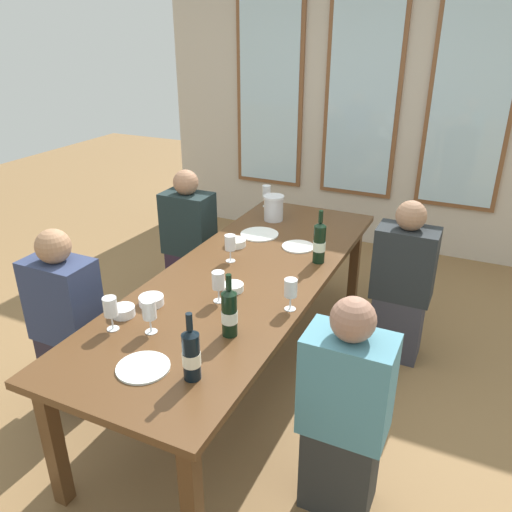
% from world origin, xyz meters
% --- Properties ---
extents(ground_plane, '(12.00, 12.00, 0.00)m').
position_xyz_m(ground_plane, '(0.00, 0.00, 0.00)').
color(ground_plane, olive).
extents(back_wall_with_windows, '(4.12, 0.10, 2.90)m').
position_xyz_m(back_wall_with_windows, '(0.00, 2.55, 1.45)').
color(back_wall_with_windows, beige).
rests_on(back_wall_with_windows, ground).
extents(dining_table, '(0.92, 2.64, 0.74)m').
position_xyz_m(dining_table, '(0.00, 0.00, 0.67)').
color(dining_table, '#54341C').
rests_on(dining_table, ground).
extents(white_plate_0, '(0.22, 0.22, 0.01)m').
position_xyz_m(white_plate_0, '(0.15, 0.51, 0.74)').
color(white_plate_0, white).
rests_on(white_plate_0, dining_table).
extents(white_plate_1, '(0.27, 0.27, 0.01)m').
position_xyz_m(white_plate_1, '(-0.18, 0.60, 0.74)').
color(white_plate_1, white).
rests_on(white_plate_1, dining_table).
extents(white_plate_2, '(0.23, 0.23, 0.01)m').
position_xyz_m(white_plate_2, '(0.01, -1.00, 0.74)').
color(white_plate_2, white).
rests_on(white_plate_2, dining_table).
extents(metal_pitcher, '(0.16, 0.16, 0.19)m').
position_xyz_m(metal_pitcher, '(-0.21, 0.91, 0.84)').
color(metal_pitcher, silver).
rests_on(metal_pitcher, dining_table).
extents(wine_bottle_0, '(0.08, 0.08, 0.31)m').
position_xyz_m(wine_bottle_0, '(0.23, -0.96, 0.86)').
color(wine_bottle_0, black).
rests_on(wine_bottle_0, dining_table).
extents(wine_bottle_1, '(0.08, 0.08, 0.32)m').
position_xyz_m(wine_bottle_1, '(0.22, -0.61, 0.86)').
color(wine_bottle_1, black).
rests_on(wine_bottle_1, dining_table).
extents(wine_bottle_2, '(0.08, 0.08, 0.34)m').
position_xyz_m(wine_bottle_2, '(0.34, 0.35, 0.87)').
color(wine_bottle_2, black).
rests_on(wine_bottle_2, dining_table).
extents(tasting_bowl_0, '(0.12, 0.12, 0.05)m').
position_xyz_m(tasting_bowl_0, '(-0.35, -0.68, 0.76)').
color(tasting_bowl_0, white).
rests_on(tasting_bowl_0, dining_table).
extents(tasting_bowl_1, '(0.12, 0.12, 0.04)m').
position_xyz_m(tasting_bowl_1, '(0.03, -0.21, 0.76)').
color(tasting_bowl_1, white).
rests_on(tasting_bowl_1, dining_table).
extents(tasting_bowl_2, '(0.13, 0.13, 0.05)m').
position_xyz_m(tasting_bowl_2, '(-0.29, -0.53, 0.76)').
color(tasting_bowl_2, white).
rests_on(tasting_bowl_2, dining_table).
extents(tasting_bowl_3, '(0.14, 0.14, 0.05)m').
position_xyz_m(tasting_bowl_3, '(-0.24, 0.35, 0.76)').
color(tasting_bowl_3, white).
rests_on(tasting_bowl_3, dining_table).
extents(wine_glass_0, '(0.07, 0.07, 0.17)m').
position_xyz_m(wine_glass_0, '(-0.38, 1.17, 0.86)').
color(wine_glass_0, white).
rests_on(wine_glass_0, dining_table).
extents(wine_glass_1, '(0.07, 0.07, 0.17)m').
position_xyz_m(wine_glass_1, '(-0.13, -0.75, 0.86)').
color(wine_glass_1, white).
rests_on(wine_glass_1, dining_table).
extents(wine_glass_2, '(0.07, 0.07, 0.17)m').
position_xyz_m(wine_glass_2, '(-0.16, 0.13, 0.86)').
color(wine_glass_2, white).
rests_on(wine_glass_2, dining_table).
extents(wine_glass_3, '(0.07, 0.07, 0.17)m').
position_xyz_m(wine_glass_3, '(-0.31, -0.81, 0.86)').
color(wine_glass_3, white).
rests_on(wine_glass_3, dining_table).
extents(wine_glass_4, '(0.07, 0.07, 0.17)m').
position_xyz_m(wine_glass_4, '(0.02, -0.35, 0.86)').
color(wine_glass_4, white).
rests_on(wine_glass_4, dining_table).
extents(wine_glass_5, '(0.07, 0.07, 0.17)m').
position_xyz_m(wine_glass_5, '(0.40, -0.26, 0.86)').
color(wine_glass_5, white).
rests_on(wine_glass_5, dining_table).
extents(seated_person_0, '(0.38, 0.24, 1.11)m').
position_xyz_m(seated_person_0, '(-0.82, 0.69, 0.53)').
color(seated_person_0, '#2F2131').
rests_on(seated_person_0, ground).
extents(seated_person_1, '(0.38, 0.24, 1.11)m').
position_xyz_m(seated_person_1, '(0.82, 0.67, 0.53)').
color(seated_person_1, '#373741').
rests_on(seated_person_1, ground).
extents(seated_person_2, '(0.38, 0.24, 1.11)m').
position_xyz_m(seated_person_2, '(-0.82, -0.63, 0.53)').
color(seated_person_2, '#2C2533').
rests_on(seated_person_2, ground).
extents(seated_person_3, '(0.38, 0.24, 1.11)m').
position_xyz_m(seated_person_3, '(0.82, -0.67, 0.53)').
color(seated_person_3, '#2B2C2C').
rests_on(seated_person_3, ground).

